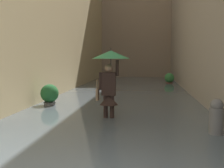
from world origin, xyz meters
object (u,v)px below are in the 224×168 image
Objects in this scene: person_wading at (110,71)px; mooring_bollard at (216,121)px; potted_plant_far_left at (169,79)px; potted_plant_mid_right at (50,96)px.

mooring_bollard is (-2.50, 1.34, -1.00)m from person_wading.
mooring_bollard is (-0.07, 12.19, 0.01)m from potted_plant_far_left.
potted_plant_mid_right reaches higher than potted_plant_far_left.
mooring_bollard is at bearing 151.76° from person_wading.
mooring_bollard is at bearing 90.32° from potted_plant_far_left.
mooring_bollard reaches higher than potted_plant_far_left.
mooring_bollard is (-4.86, 3.15, -0.05)m from potted_plant_mid_right.
potted_plant_far_left is at bearing -117.95° from potted_plant_mid_right.
person_wading is 3.12m from potted_plant_mid_right.
potted_plant_mid_right is 1.09× the size of potted_plant_far_left.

